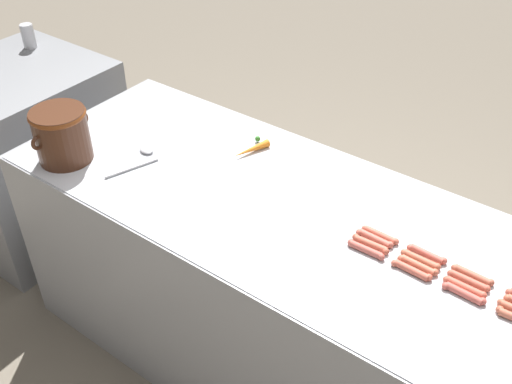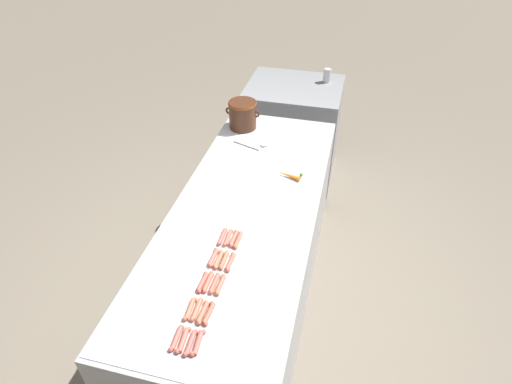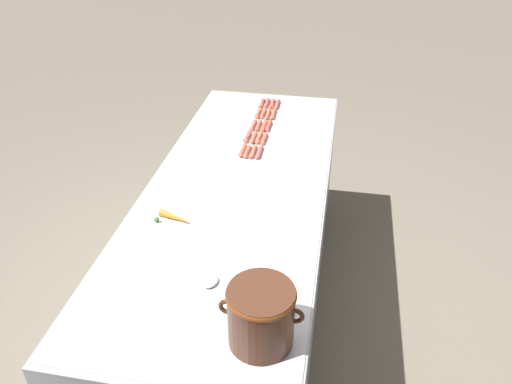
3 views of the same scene
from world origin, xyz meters
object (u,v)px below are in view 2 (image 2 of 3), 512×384
Objects in this scene: hot_dog_10 at (191,343)px; back_cabinet at (292,131)px; hot_dog_4 at (222,237)px; hot_dog_19 at (238,240)px; hot_dog_3 at (213,257)px; hot_dog_7 at (208,282)px; hot_dog_15 at (198,343)px; hot_dog_8 at (219,259)px; hot_dog_13 at (224,260)px; hot_dog_16 at (209,313)px; hot_dog_1 at (190,309)px; hot_dog_17 at (220,285)px; bean_pot at (243,114)px; hot_dog_9 at (228,238)px; hot_dog_0 at (177,338)px; hot_dog_5 at (183,340)px; serving_spoon at (258,145)px; hot_dog_6 at (197,309)px; hot_dog_14 at (234,238)px; carrot at (289,175)px; hot_dog_2 at (203,282)px; hot_dog_11 at (203,312)px; soda_can at (327,76)px; hot_dog_12 at (214,283)px; hot_dog_18 at (230,262)px.

back_cabinet is at bearing 90.33° from hot_dog_10.
hot_dog_19 is at bearing -2.74° from hot_dog_4.
hot_dog_7 is (0.03, -0.16, 0.00)m from hot_dog_3.
hot_dog_15 is at bearing -89.57° from hot_dog_19.
hot_dog_13 is (0.03, 0.00, 0.00)m from hot_dog_8.
hot_dog_16 is at bearing 80.46° from hot_dog_10.
hot_dog_1 and hot_dog_16 have the same top height.
hot_dog_17 is 1.56m from bean_pot.
hot_dog_9 and hot_dog_13 have the same top height.
bean_pot is (-0.22, 1.85, 0.11)m from hot_dog_0.
hot_dog_9 is 0.65m from hot_dog_10.
bean_pot is at bearing 97.64° from hot_dog_5.
hot_dog_13 is at bearing -85.04° from serving_spoon.
hot_dog_0 is at bearing -90.12° from hot_dog_4.
hot_dog_14 is (0.03, 0.48, 0.00)m from hot_dog_6.
hot_dog_1 is 0.33m from hot_dog_13.
hot_dog_5 is 0.33m from hot_dog_17.
hot_dog_6 and hot_dog_19 have the same top height.
carrot is at bearing 80.74° from hot_dog_17.
hot_dog_2 is 0.33m from hot_dog_9.
hot_dog_0 is at bearing -121.41° from hot_dog_16.
hot_dog_0 is at bearing -113.23° from hot_dog_11.
hot_dog_9 is at bearing 175.25° from hot_dog_19.
hot_dog_0 and hot_dog_4 have the same top height.
hot_dog_1 is 1.00× the size of hot_dog_9.
soda_can is (0.29, 2.14, 0.09)m from hot_dog_9.
hot_dog_1 and hot_dog_9 have the same top height.
hot_dog_19 is (0.03, 0.49, 0.00)m from hot_dog_11.
bean_pot is (-0.28, 1.70, 0.11)m from hot_dog_11.
hot_dog_13 is at bearing -79.85° from hot_dog_9.
hot_dog_5 is 0.03m from hot_dog_10.
hot_dog_12 and hot_dog_15 have the same top height.
hot_dog_1 is at bearing -100.66° from hot_dog_13.
hot_dog_17 is at bearing -68.70° from hot_dog_8.
hot_dog_3 is 1.39m from bean_pot.
hot_dog_18 is (0.03, -0.17, 0.00)m from hot_dog_14.
hot_dog_13 is 1.00× the size of hot_dog_16.
hot_dog_7 reaches higher than serving_spoon.
hot_dog_10 is 1.00× the size of hot_dog_19.
carrot is (0.19, 1.14, 0.00)m from hot_dog_11.
hot_dog_18 is (0.03, 0.48, 0.00)m from hot_dog_10.
hot_dog_1 is at bearing -109.93° from hot_dog_12.
hot_dog_13 is at bearing -89.69° from back_cabinet.
hot_dog_14 is at bearing -96.75° from soda_can.
hot_dog_5 and hot_dog_8 have the same top height.
hot_dog_19 is at bearing 90.18° from hot_dog_17.
hot_dog_7 is (0.03, -0.32, 0.00)m from hot_dog_4.
hot_dog_13 and hot_dog_17 have the same top height.
hot_dog_0 is 0.10m from hot_dog_15.
hot_dog_2 is 0.33m from hot_dog_19.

